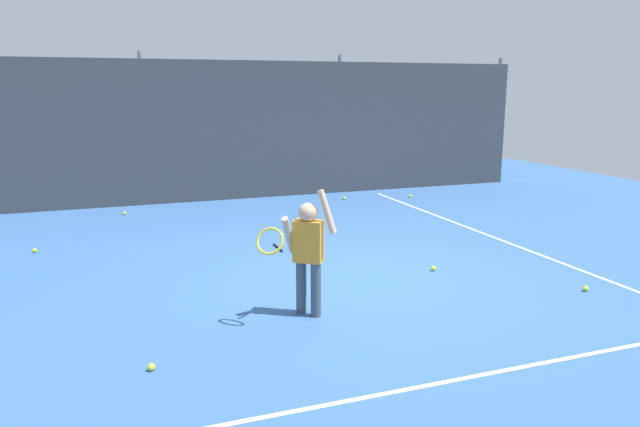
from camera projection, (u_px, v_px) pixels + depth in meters
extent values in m
plane|color=#335B93|center=(363.00, 279.00, 7.46)|extent=(20.00, 20.00, 0.00)
cube|color=white|center=(492.00, 373.00, 5.01)|extent=(9.00, 0.05, 0.00)
cube|color=white|center=(502.00, 240.00, 9.34)|extent=(0.05, 9.00, 0.00)
cube|color=#383D42|center=(248.00, 131.00, 12.64)|extent=(13.04, 0.08, 2.91)
cylinder|color=slate|center=(144.00, 129.00, 11.96)|extent=(0.09, 0.09, 3.06)
cylinder|color=slate|center=(340.00, 125.00, 13.40)|extent=(0.09, 0.09, 3.06)
cylinder|color=slate|center=(497.00, 121.00, 14.83)|extent=(0.09, 0.09, 3.06)
cylinder|color=#3F4C59|center=(301.00, 286.00, 6.31)|extent=(0.11, 0.11, 0.58)
cylinder|color=#3F4C59|center=(316.00, 290.00, 6.20)|extent=(0.11, 0.11, 0.58)
cube|color=orange|center=(308.00, 241.00, 6.15)|extent=(0.34, 0.32, 0.44)
sphere|color=tan|center=(308.00, 212.00, 6.09)|extent=(0.20, 0.20, 0.20)
cylinder|color=tan|center=(327.00, 212.00, 6.05)|extent=(0.21, 0.18, 0.46)
cylinder|color=tan|center=(289.00, 235.00, 6.13)|extent=(0.23, 0.27, 0.43)
cylinder|color=black|center=(278.00, 248.00, 6.07)|extent=(0.16, 0.21, 0.15)
torus|color=yellow|center=(270.00, 241.00, 5.83)|extent=(0.33, 0.30, 0.26)
sphere|color=#CCE033|center=(344.00, 198.00, 12.73)|extent=(0.07, 0.07, 0.07)
sphere|color=#CCE033|center=(125.00, 213.00, 11.20)|extent=(0.07, 0.07, 0.07)
sphere|color=#CCE033|center=(35.00, 250.00, 8.65)|extent=(0.07, 0.07, 0.07)
sphere|color=#CCE033|center=(434.00, 268.00, 7.79)|extent=(0.07, 0.07, 0.07)
sphere|color=#CCE033|center=(151.00, 367.00, 5.05)|extent=(0.07, 0.07, 0.07)
sphere|color=#CCE033|center=(586.00, 289.00, 7.01)|extent=(0.07, 0.07, 0.07)
sphere|color=#CCE033|center=(410.00, 196.00, 12.96)|extent=(0.07, 0.07, 0.07)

